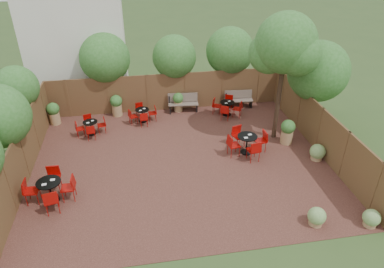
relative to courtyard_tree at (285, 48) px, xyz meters
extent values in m
plane|color=#354F23|center=(-4.53, -1.26, -4.24)|extent=(80.00, 80.00, 0.00)
cube|color=#3E2119|center=(-4.53, -1.26, -4.23)|extent=(12.00, 10.00, 0.02)
cube|color=brown|center=(-4.53, 3.74, -3.24)|extent=(12.00, 0.08, 2.00)
cube|color=brown|center=(-10.53, -1.26, -3.24)|extent=(0.08, 10.00, 2.00)
cube|color=brown|center=(1.47, -1.26, -3.24)|extent=(0.08, 10.00, 2.00)
cube|color=silver|center=(-9.03, 6.74, -0.24)|extent=(5.00, 4.00, 8.00)
sphere|color=#2C6520|center=(-11.13, 1.74, -1.68)|extent=(1.86, 1.86, 1.86)
sphere|color=#2C6520|center=(-7.53, 4.44, -1.48)|extent=(2.52, 2.52, 2.52)
sphere|color=#2C6520|center=(-4.03, 4.34, -1.56)|extent=(2.25, 2.25, 2.25)
sphere|color=#2C6520|center=(-1.03, 4.54, -1.47)|extent=(2.54, 2.54, 2.54)
sphere|color=#2C6520|center=(2.07, 0.74, -1.41)|extent=(2.77, 2.77, 2.77)
cylinder|color=black|center=(0.01, 0.01, -1.90)|extent=(0.23, 0.23, 4.64)
sphere|color=#2C6520|center=(0.01, 0.01, 0.19)|extent=(2.51, 2.51, 2.51)
sphere|color=#2C6520|center=(-0.49, 0.41, -0.32)|extent=(1.76, 1.76, 1.76)
sphere|color=#2C6520|center=(0.41, -0.39, -0.14)|extent=(1.83, 1.83, 1.83)
cube|color=brown|center=(-3.74, 3.29, -3.77)|extent=(1.59, 0.60, 0.05)
cube|color=brown|center=(-3.74, 3.50, -3.49)|extent=(1.56, 0.26, 0.47)
cube|color=black|center=(-4.45, 3.29, -4.01)|extent=(0.10, 0.47, 0.41)
cube|color=black|center=(-3.04, 3.29, -4.01)|extent=(0.10, 0.47, 0.41)
cube|color=brown|center=(-0.73, 3.29, -3.80)|extent=(1.50, 0.55, 0.05)
cube|color=brown|center=(-0.73, 3.49, -3.53)|extent=(1.48, 0.22, 0.44)
cube|color=black|center=(-1.40, 3.29, -4.02)|extent=(0.09, 0.45, 0.39)
cube|color=black|center=(-0.07, 3.29, -4.02)|extent=(0.09, 0.45, 0.39)
cylinder|color=black|center=(-8.34, 1.68, -4.20)|extent=(0.39, 0.39, 0.03)
cylinder|color=black|center=(-8.34, 1.68, -3.89)|extent=(0.04, 0.04, 0.62)
cylinder|color=black|center=(-8.34, 1.68, -3.57)|extent=(0.67, 0.67, 0.03)
cube|color=white|center=(-8.24, 1.75, -3.55)|extent=(0.14, 0.11, 0.01)
cube|color=white|center=(-8.43, 1.57, -3.55)|extent=(0.14, 0.11, 0.01)
cylinder|color=black|center=(-9.38, -2.91, -4.20)|extent=(0.49, 0.49, 0.03)
cylinder|color=black|center=(-9.38, -2.91, -3.81)|extent=(0.06, 0.06, 0.78)
cylinder|color=black|center=(-9.38, -2.91, -3.41)|extent=(0.84, 0.84, 0.03)
cube|color=white|center=(-9.25, -2.82, -3.38)|extent=(0.17, 0.13, 0.02)
cube|color=white|center=(-9.49, -3.05, -3.38)|extent=(0.17, 0.13, 0.02)
cylinder|color=black|center=(-5.91, 2.54, -4.20)|extent=(0.39, 0.39, 0.03)
cylinder|color=black|center=(-5.91, 2.54, -3.89)|extent=(0.04, 0.04, 0.62)
cylinder|color=black|center=(-5.91, 2.54, -3.57)|extent=(0.68, 0.68, 0.03)
cube|color=white|center=(-5.80, 2.61, -3.55)|extent=(0.14, 0.11, 0.01)
cube|color=white|center=(-6.00, 2.43, -3.55)|extent=(0.14, 0.11, 0.01)
cylinder|color=black|center=(-1.58, 2.54, -4.20)|extent=(0.43, 0.43, 0.03)
cylinder|color=black|center=(-1.58, 2.54, -3.86)|extent=(0.05, 0.05, 0.68)
cylinder|color=black|center=(-1.58, 2.54, -3.51)|extent=(0.74, 0.74, 0.03)
cube|color=white|center=(-1.46, 2.62, -3.49)|extent=(0.16, 0.14, 0.01)
cube|color=white|center=(-1.68, 2.42, -3.49)|extent=(0.16, 0.14, 0.01)
cylinder|color=black|center=(-1.64, -1.06, -4.20)|extent=(0.49, 0.49, 0.03)
cylinder|color=black|center=(-1.64, -1.06, -3.81)|extent=(0.06, 0.06, 0.78)
cylinder|color=black|center=(-1.64, -1.06, -3.41)|extent=(0.84, 0.84, 0.03)
cube|color=white|center=(-1.51, -0.97, -3.38)|extent=(0.18, 0.14, 0.02)
cube|color=white|center=(-1.76, -1.19, -3.38)|extent=(0.18, 0.14, 0.02)
cylinder|color=#A07D50|center=(-7.17, 3.44, -3.93)|extent=(0.51, 0.51, 0.58)
sphere|color=#2C6520|center=(-7.17, 3.44, -3.41)|extent=(0.61, 0.61, 0.61)
cylinder|color=#A07D50|center=(-4.00, 3.44, -3.96)|extent=(0.46, 0.46, 0.52)
sphere|color=#2C6520|center=(-4.00, 3.44, -3.49)|extent=(0.55, 0.55, 0.55)
cylinder|color=#A07D50|center=(-10.18, 3.04, -3.93)|extent=(0.51, 0.51, 0.58)
sphere|color=#2C6520|center=(-10.18, 3.04, -3.41)|extent=(0.61, 0.61, 0.61)
cylinder|color=#A07D50|center=(0.37, -0.59, -3.92)|extent=(0.52, 0.52, 0.60)
sphere|color=#2C6520|center=(0.37, -0.59, -3.39)|extent=(0.62, 0.62, 0.62)
cylinder|color=#A07D50|center=(1.06, -5.91, -4.12)|extent=(0.41, 0.41, 0.19)
sphere|color=#6D934C|center=(1.06, -5.91, -3.89)|extent=(0.56, 0.56, 0.56)
cylinder|color=#A07D50|center=(-0.66, -5.56, -4.12)|extent=(0.43, 0.43, 0.20)
sphere|color=#6D934C|center=(-0.66, -5.56, -3.87)|extent=(0.59, 0.59, 0.59)
cylinder|color=#A07D50|center=(1.12, -2.03, -4.11)|extent=(0.47, 0.47, 0.21)
sphere|color=#6D934C|center=(1.12, -2.03, -3.84)|extent=(0.64, 0.64, 0.64)
camera|label=1|loc=(-6.10, -13.38, 4.26)|focal=33.30mm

